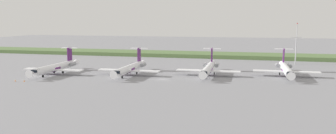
{
  "coord_description": "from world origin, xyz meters",
  "views": [
    {
      "loc": [
        28.2,
        -107.35,
        20.05
      ],
      "look_at": [
        0.0,
        9.04,
        3.0
      ],
      "focal_mm": 35.65,
      "sensor_mm": 36.0,
      "label": 1
    }
  ],
  "objects_px": {
    "regional_jet_nearest": "(56,67)",
    "regional_jet_third": "(209,68)",
    "regional_jet_fourth": "(286,69)",
    "safety_cone_front_marker": "(15,81)",
    "regional_jet_second": "(130,68)",
    "safety_cone_mid_marker": "(24,81)",
    "antenna_mast": "(296,47)"
  },
  "relations": [
    {
      "from": "regional_jet_nearest",
      "to": "regional_jet_third",
      "type": "xyz_separation_m",
      "value": [
        55.78,
        10.33,
        0.0
      ]
    },
    {
      "from": "regional_jet_fourth",
      "to": "safety_cone_front_marker",
      "type": "xyz_separation_m",
      "value": [
        -87.31,
        -32.0,
        -2.26
      ]
    },
    {
      "from": "regional_jet_second",
      "to": "regional_jet_third",
      "type": "bearing_deg",
      "value": 11.76
    },
    {
      "from": "regional_jet_fourth",
      "to": "regional_jet_second",
      "type": "bearing_deg",
      "value": -169.01
    },
    {
      "from": "regional_jet_third",
      "to": "safety_cone_mid_marker",
      "type": "xyz_separation_m",
      "value": [
        -57.05,
        -26.76,
        -2.26
      ]
    },
    {
      "from": "safety_cone_mid_marker",
      "to": "regional_jet_nearest",
      "type": "bearing_deg",
      "value": 85.58
    },
    {
      "from": "regional_jet_fourth",
      "to": "safety_cone_front_marker",
      "type": "relative_size",
      "value": 56.36
    },
    {
      "from": "regional_jet_third",
      "to": "safety_cone_front_marker",
      "type": "height_order",
      "value": "regional_jet_third"
    },
    {
      "from": "antenna_mast",
      "to": "safety_cone_mid_marker",
      "type": "distance_m",
      "value": 113.33
    },
    {
      "from": "regional_jet_second",
      "to": "antenna_mast",
      "type": "xyz_separation_m",
      "value": [
        62.69,
        45.21,
        5.27
      ]
    },
    {
      "from": "regional_jet_nearest",
      "to": "antenna_mast",
      "type": "relative_size",
      "value": 1.66
    },
    {
      "from": "regional_jet_second",
      "to": "antenna_mast",
      "type": "relative_size",
      "value": 1.66
    },
    {
      "from": "regional_jet_third",
      "to": "regional_jet_fourth",
      "type": "height_order",
      "value": "same"
    },
    {
      "from": "regional_jet_third",
      "to": "safety_cone_mid_marker",
      "type": "relative_size",
      "value": 56.36
    },
    {
      "from": "regional_jet_nearest",
      "to": "safety_cone_mid_marker",
      "type": "height_order",
      "value": "regional_jet_nearest"
    },
    {
      "from": "antenna_mast",
      "to": "regional_jet_nearest",
      "type": "bearing_deg",
      "value": -151.21
    },
    {
      "from": "regional_jet_second",
      "to": "safety_cone_front_marker",
      "type": "bearing_deg",
      "value": -146.5
    },
    {
      "from": "regional_jet_nearest",
      "to": "regional_jet_third",
      "type": "height_order",
      "value": "same"
    },
    {
      "from": "regional_jet_third",
      "to": "safety_cone_front_marker",
      "type": "bearing_deg",
      "value": -155.74
    },
    {
      "from": "regional_jet_second",
      "to": "regional_jet_nearest",
      "type": "bearing_deg",
      "value": -170.79
    },
    {
      "from": "regional_jet_third",
      "to": "regional_jet_fourth",
      "type": "bearing_deg",
      "value": 10.19
    },
    {
      "from": "regional_jet_fourth",
      "to": "antenna_mast",
      "type": "height_order",
      "value": "antenna_mast"
    },
    {
      "from": "regional_jet_fourth",
      "to": "antenna_mast",
      "type": "bearing_deg",
      "value": 77.68
    },
    {
      "from": "regional_jet_nearest",
      "to": "regional_jet_second",
      "type": "xyz_separation_m",
      "value": [
        27.77,
        4.5,
        0.0
      ]
    },
    {
      "from": "safety_cone_front_marker",
      "to": "antenna_mast",
      "type": "bearing_deg",
      "value": 35.03
    },
    {
      "from": "safety_cone_mid_marker",
      "to": "antenna_mast",
      "type": "bearing_deg",
      "value": 35.79
    },
    {
      "from": "antenna_mast",
      "to": "safety_cone_mid_marker",
      "type": "height_order",
      "value": "antenna_mast"
    },
    {
      "from": "regional_jet_second",
      "to": "regional_jet_fourth",
      "type": "bearing_deg",
      "value": 10.99
    },
    {
      "from": "regional_jet_second",
      "to": "regional_jet_fourth",
      "type": "height_order",
      "value": "same"
    },
    {
      "from": "regional_jet_second",
      "to": "antenna_mast",
      "type": "distance_m",
      "value": 77.47
    },
    {
      "from": "antenna_mast",
      "to": "regional_jet_third",
      "type": "bearing_deg",
      "value": -131.37
    },
    {
      "from": "regional_jet_fourth",
      "to": "antenna_mast",
      "type": "xyz_separation_m",
      "value": [
        7.53,
        34.49,
        5.27
      ]
    }
  ]
}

